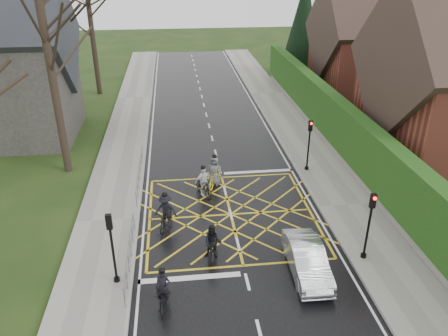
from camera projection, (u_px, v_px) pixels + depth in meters
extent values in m
plane|color=black|center=(231.00, 214.00, 21.72)|extent=(120.00, 120.00, 0.00)
cube|color=black|center=(231.00, 214.00, 21.72)|extent=(9.00, 80.00, 0.01)
cube|color=gray|center=(347.00, 206.00, 22.32)|extent=(3.00, 80.00, 0.15)
cube|color=gray|center=(108.00, 221.00, 21.06)|extent=(3.00, 80.00, 0.15)
cube|color=slate|center=(339.00, 152.00, 27.72)|extent=(0.50, 38.00, 0.70)
cube|color=#11380F|center=(342.00, 126.00, 26.95)|extent=(0.90, 38.00, 2.80)
cube|color=brown|center=(372.00, 64.00, 37.97)|extent=(9.00, 8.00, 6.00)
cube|color=#362720|center=(377.00, 30.00, 36.68)|extent=(9.80, 8.80, 8.80)
cylinder|color=black|center=(300.00, 71.00, 45.73)|extent=(0.50, 0.50, 1.20)
cone|color=black|center=(303.00, 27.00, 43.78)|extent=(4.60, 4.60, 10.00)
cube|color=#2D2B28|center=(10.00, 88.00, 29.43)|extent=(8.00, 7.00, 7.00)
cylinder|color=black|center=(53.00, 80.00, 23.68)|extent=(0.44, 0.44, 11.00)
cylinder|color=black|center=(63.00, 44.00, 30.47)|extent=(0.44, 0.44, 12.00)
cylinder|color=black|center=(93.00, 38.00, 38.11)|extent=(0.44, 0.44, 10.00)
cylinder|color=slate|center=(129.00, 247.00, 17.67)|extent=(0.05, 5.00, 0.05)
cylinder|color=slate|center=(130.00, 256.00, 17.87)|extent=(0.04, 5.00, 0.04)
cylinder|color=slate|center=(125.00, 300.00, 15.67)|extent=(0.04, 0.04, 1.00)
cylinder|color=slate|center=(134.00, 223.00, 20.12)|extent=(0.04, 0.04, 1.00)
cylinder|color=slate|center=(139.00, 166.00, 24.35)|extent=(0.05, 6.00, 0.05)
cylinder|color=slate|center=(140.00, 173.00, 24.55)|extent=(0.04, 6.00, 0.04)
cylinder|color=slate|center=(137.00, 201.00, 21.90)|extent=(0.04, 0.04, 1.00)
cylinder|color=slate|center=(142.00, 152.00, 27.24)|extent=(0.04, 0.04, 1.00)
cylinder|color=black|center=(308.00, 148.00, 25.33)|extent=(0.10, 0.10, 3.00)
cylinder|color=black|center=(306.00, 169.00, 25.93)|extent=(0.24, 0.24, 0.30)
cube|color=black|center=(311.00, 126.00, 24.71)|extent=(0.22, 0.16, 0.62)
sphere|color=#FF0C0C|center=(311.00, 124.00, 24.52)|extent=(0.14, 0.14, 0.14)
cylinder|color=black|center=(368.00, 230.00, 17.85)|extent=(0.10, 0.10, 3.00)
cylinder|color=black|center=(363.00, 257.00, 18.45)|extent=(0.24, 0.24, 0.30)
cube|color=black|center=(373.00, 201.00, 17.23)|extent=(0.22, 0.16, 0.62)
sphere|color=#FF0C0C|center=(375.00, 198.00, 17.05)|extent=(0.14, 0.14, 0.14)
cylinder|color=black|center=(113.00, 253.00, 16.51)|extent=(0.10, 0.10, 3.00)
cylinder|color=black|center=(117.00, 281.00, 17.11)|extent=(0.24, 0.24, 0.30)
cube|color=black|center=(109.00, 222.00, 15.89)|extent=(0.22, 0.16, 0.62)
sphere|color=#FF0C0C|center=(109.00, 216.00, 15.92)|extent=(0.14, 0.14, 0.14)
imported|color=black|center=(164.00, 296.00, 15.92)|extent=(0.70, 1.75, 0.90)
imported|color=black|center=(163.00, 287.00, 15.87)|extent=(0.58, 0.40, 1.53)
sphere|color=black|center=(162.00, 270.00, 15.53)|extent=(0.24, 0.24, 0.24)
imported|color=black|center=(213.00, 249.00, 18.37)|extent=(0.95, 1.72, 0.99)
imported|color=black|center=(212.00, 243.00, 18.34)|extent=(0.88, 0.78, 1.52)
sphere|color=black|center=(212.00, 227.00, 18.00)|extent=(0.24, 0.24, 0.24)
imported|color=black|center=(166.00, 218.00, 20.55)|extent=(1.12, 1.98, 0.98)
imported|color=black|center=(166.00, 210.00, 20.48)|extent=(1.20, 0.88, 1.67)
sphere|color=black|center=(164.00, 195.00, 20.11)|extent=(0.26, 0.26, 0.26)
imported|color=black|center=(204.00, 187.00, 23.18)|extent=(1.14, 1.80, 1.05)
imported|color=silver|center=(203.00, 181.00, 23.15)|extent=(1.02, 0.73, 1.61)
sphere|color=black|center=(203.00, 168.00, 22.78)|extent=(0.25, 0.25, 0.25)
imported|color=yellow|center=(215.00, 177.00, 24.25)|extent=(1.33, 2.02, 1.00)
imported|color=#585B60|center=(215.00, 171.00, 24.19)|extent=(0.97, 0.81, 1.70)
sphere|color=black|center=(214.00, 156.00, 23.80)|extent=(0.27, 0.27, 0.27)
imported|color=silver|center=(307.00, 260.00, 17.53)|extent=(1.41, 3.80, 1.24)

